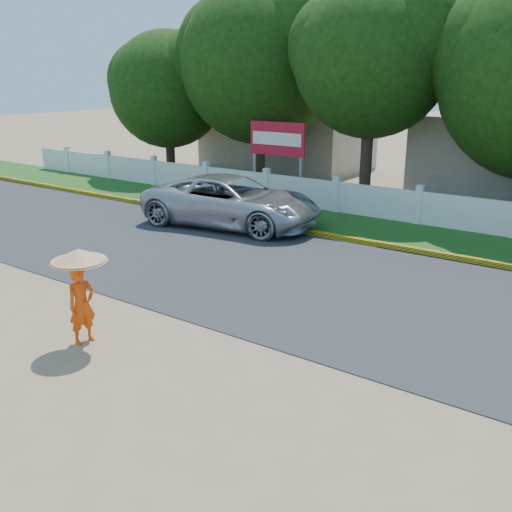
# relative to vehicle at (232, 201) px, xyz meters

# --- Properties ---
(ground) EXTENTS (120.00, 120.00, 0.00)m
(ground) POSITION_rel_vehicle_xyz_m (4.88, -7.56, -0.81)
(ground) COLOR #9E8460
(ground) RESTS_ON ground
(road) EXTENTS (60.00, 7.00, 0.02)m
(road) POSITION_rel_vehicle_xyz_m (4.88, -3.06, -0.80)
(road) COLOR #38383A
(road) RESTS_ON ground
(grass_verge) EXTENTS (60.00, 3.50, 0.03)m
(grass_verge) POSITION_rel_vehicle_xyz_m (4.88, 2.19, -0.79)
(grass_verge) COLOR #2D601E
(grass_verge) RESTS_ON ground
(curb) EXTENTS (40.00, 0.18, 0.16)m
(curb) POSITION_rel_vehicle_xyz_m (4.88, 0.49, -0.73)
(curb) COLOR yellow
(curb) RESTS_ON ground
(fence) EXTENTS (40.00, 0.10, 1.10)m
(fence) POSITION_rel_vehicle_xyz_m (4.88, 3.64, -0.26)
(fence) COLOR silver
(fence) RESTS_ON ground
(building_far) EXTENTS (8.00, 5.00, 2.80)m
(building_far) POSITION_rel_vehicle_xyz_m (-5.12, 11.44, 0.59)
(building_far) COLOR #B7AD99
(building_far) RESTS_ON ground
(vehicle) EXTENTS (6.13, 3.50, 1.61)m
(vehicle) POSITION_rel_vehicle_xyz_m (0.00, 0.00, 0.00)
(vehicle) COLOR #AFB0B8
(vehicle) RESTS_ON ground
(monk_with_parasol) EXTENTS (0.99, 0.99, 1.80)m
(monk_with_parasol) POSITION_rel_vehicle_xyz_m (2.98, -8.30, 0.37)
(monk_with_parasol) COLOR #F44D0C
(monk_with_parasol) RESTS_ON ground
(billboard) EXTENTS (2.50, 0.13, 2.95)m
(billboard) POSITION_rel_vehicle_xyz_m (-1.36, 4.73, 1.33)
(billboard) COLOR gray
(billboard) RESTS_ON ground
(tree_row) EXTENTS (34.01, 7.77, 8.76)m
(tree_row) POSITION_rel_vehicle_xyz_m (6.11, 6.68, 4.12)
(tree_row) COLOR #473828
(tree_row) RESTS_ON ground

